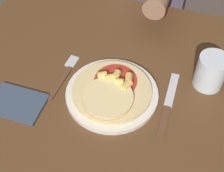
% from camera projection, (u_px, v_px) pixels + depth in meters
% --- Properties ---
extents(dining_table, '(0.97, 0.91, 0.77)m').
position_uv_depth(dining_table, '(107.00, 124.00, 0.94)').
color(dining_table, brown).
rests_on(dining_table, ground_plane).
extents(plate, '(0.25, 0.25, 0.01)m').
position_uv_depth(plate, '(112.00, 94.00, 0.84)').
color(plate, silver).
rests_on(plate, dining_table).
extents(pizza, '(0.21, 0.21, 0.04)m').
position_uv_depth(pizza, '(112.00, 91.00, 0.83)').
color(pizza, '#E0C689').
rests_on(pizza, plate).
extents(fork, '(0.03, 0.18, 0.00)m').
position_uv_depth(fork, '(65.00, 74.00, 0.90)').
color(fork, brown).
rests_on(fork, dining_table).
extents(knife, '(0.02, 0.22, 0.00)m').
position_uv_depth(knife, '(168.00, 105.00, 0.83)').
color(knife, brown).
rests_on(knife, dining_table).
extents(drinking_glass, '(0.08, 0.08, 0.10)m').
position_uv_depth(drinking_glass, '(211.00, 72.00, 0.84)').
color(drinking_glass, silver).
rests_on(drinking_glass, dining_table).
extents(napkin, '(0.15, 0.10, 0.01)m').
position_uv_depth(napkin, '(17.00, 103.00, 0.83)').
color(napkin, '#38475B').
rests_on(napkin, dining_table).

